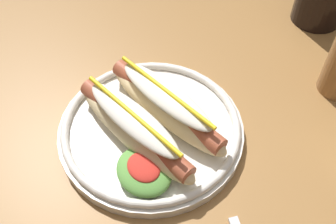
# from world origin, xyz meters

# --- Properties ---
(dining_table) EXTENTS (1.15, 0.99, 0.74)m
(dining_table) POSITION_xyz_m (0.00, 0.00, 0.64)
(dining_table) COLOR olive
(dining_table) RESTS_ON ground_plane
(hot_dog_plate) EXTENTS (0.27, 0.27, 0.08)m
(hot_dog_plate) POSITION_xyz_m (-0.02, -0.13, 0.77)
(hot_dog_plate) COLOR silver
(hot_dog_plate) RESTS_ON dining_table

